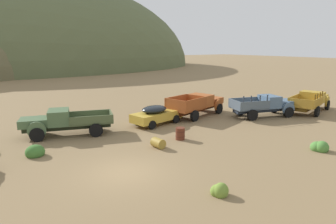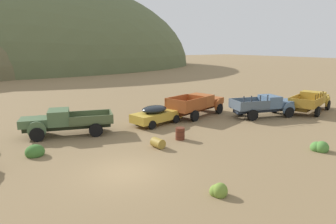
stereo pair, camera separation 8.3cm
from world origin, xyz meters
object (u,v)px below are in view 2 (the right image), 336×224
Objects in this scene: car_faded_yellow at (158,114)px; truck_chalk_blue at (268,105)px; oil_drum_spare at (158,143)px; oil_drum_foreground at (180,134)px; truck_mustard at (312,101)px; truck_oxide_orange at (200,104)px; truck_weathered_green at (60,122)px.

car_faded_yellow is 0.76× the size of truck_chalk_blue.
truck_chalk_blue reaches higher than car_faded_yellow.
oil_drum_spare is 1.09× the size of oil_drum_foreground.
oil_drum_spare is at bearing 166.37° from truck_mustard.
truck_chalk_blue is at bearing 8.50° from oil_drum_spare.
truck_mustard is at bearing 7.16° from truck_chalk_blue.
truck_oxide_orange is 9.88m from oil_drum_spare.
truck_chalk_blue is 5.55m from truck_mustard.
truck_oxide_orange reaches higher than truck_weathered_green.
truck_oxide_orange is at bearing 157.38° from truck_chalk_blue.
oil_drum_foreground is (6.60, -5.41, -0.57)m from truck_weathered_green.
truck_mustard reaches higher than truck_oxide_orange.
oil_drum_foreground is (-0.92, -4.46, -0.39)m from car_faded_yellow.
oil_drum_foreground is (-16.20, -0.49, -0.59)m from truck_mustard.
truck_weathered_green is 7.80× the size of oil_drum_foreground.
truck_oxide_orange is at bearing 35.78° from oil_drum_spare.
truck_oxide_orange is at bearing 41.35° from oil_drum_foreground.
car_faded_yellow is at bearing 177.89° from truck_chalk_blue.
truck_chalk_blue is (17.31, -4.10, 0.01)m from truck_weathered_green.
truck_mustard is (10.34, -4.67, -0.01)m from truck_oxide_orange.
oil_drum_spare is (-12.86, -1.92, -0.69)m from truck_chalk_blue.
car_faded_yellow is (7.52, -0.95, -0.18)m from truck_weathered_green.
oil_drum_foreground is at bearing 15.89° from oil_drum_spare.
truck_oxide_orange is at bearing -4.24° from car_faded_yellow.
truck_weathered_green is 0.97× the size of truck_mustard.
car_faded_yellow is 10.29m from truck_chalk_blue.
truck_mustard is (5.49, -0.83, 0.01)m from truck_chalk_blue.
truck_mustard is (22.80, -4.93, 0.02)m from truck_weathered_green.
car_faded_yellow is 4.57m from oil_drum_foreground.
truck_mustard is 8.01× the size of oil_drum_foreground.
truck_weathered_green is 7.52m from oil_drum_spare.
car_faded_yellow reaches higher than oil_drum_spare.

